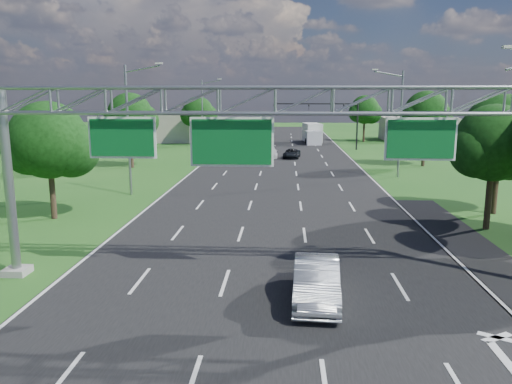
# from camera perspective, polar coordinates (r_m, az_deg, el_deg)

# --- Properties ---
(ground) EXTENTS (220.00, 220.00, 0.00)m
(ground) POSITION_cam_1_polar(r_m,az_deg,el_deg) (38.87, 2.32, -0.49)
(ground) COLOR #1E5118
(ground) RESTS_ON ground
(road) EXTENTS (18.00, 180.00, 0.02)m
(road) POSITION_cam_1_polar(r_m,az_deg,el_deg) (38.87, 2.32, -0.49)
(road) COLOR black
(road) RESTS_ON ground
(road_flare) EXTENTS (3.00, 30.00, 0.02)m
(road_flare) POSITION_cam_1_polar(r_m,az_deg,el_deg) (25.27, 25.62, -7.88)
(road_flare) COLOR black
(road_flare) RESTS_ON ground
(sign_gantry) EXTENTS (23.50, 1.00, 9.56)m
(sign_gantry) POSITION_cam_1_polar(r_m,az_deg,el_deg) (20.12, 2.45, 8.68)
(sign_gantry) COLOR gray
(sign_gantry) RESTS_ON ground
(traffic_signal) EXTENTS (12.21, 0.24, 7.00)m
(traffic_signal) POSITION_cam_1_polar(r_m,az_deg,el_deg) (73.46, 8.79, 8.82)
(traffic_signal) COLOR black
(traffic_signal) RESTS_ON ground
(streetlight_l_near) EXTENTS (2.97, 0.22, 10.16)m
(streetlight_l_near) POSITION_cam_1_polar(r_m,az_deg,el_deg) (39.99, -14.17, 7.58)
(streetlight_l_near) COLOR gray
(streetlight_l_near) RESTS_ON ground
(streetlight_l_far) EXTENTS (2.97, 0.22, 10.16)m
(streetlight_l_far) POSITION_cam_1_polar(r_m,az_deg,el_deg) (74.10, -6.01, 9.23)
(streetlight_l_far) COLOR gray
(streetlight_l_far) RESTS_ON ground
(streetlight_r_mid) EXTENTS (2.97, 0.22, 10.16)m
(streetlight_r_mid) POSITION_cam_1_polar(r_m,az_deg,el_deg) (49.31, 15.98, 8.06)
(streetlight_r_mid) COLOR gray
(streetlight_r_mid) RESTS_ON ground
(tree_verge_la) EXTENTS (5.76, 4.80, 7.40)m
(tree_verge_la) POSITION_cam_1_polar(r_m,az_deg,el_deg) (33.61, -22.46, 5.11)
(tree_verge_la) COLOR #2D2116
(tree_verge_la) RESTS_ON ground
(tree_verge_lb) EXTENTS (5.76, 4.80, 8.06)m
(tree_verge_lb) POSITION_cam_1_polar(r_m,az_deg,el_deg) (55.71, -14.11, 8.26)
(tree_verge_lb) COLOR #2D2116
(tree_verge_lb) RESTS_ON ground
(tree_verge_lc) EXTENTS (5.76, 4.80, 7.62)m
(tree_verge_lc) POSITION_cam_1_polar(r_m,az_deg,el_deg) (79.36, -6.58, 8.88)
(tree_verge_lc) COLOR #2D2116
(tree_verge_lc) RESTS_ON ground
(tree_verge_rd) EXTENTS (5.76, 4.80, 8.28)m
(tree_verge_rd) POSITION_cam_1_polar(r_m,az_deg,el_deg) (58.25, 18.91, 8.32)
(tree_verge_rd) COLOR #2D2116
(tree_verge_rd) RESTS_ON ground
(tree_verge_re) EXTENTS (5.76, 4.80, 7.84)m
(tree_verge_re) POSITION_cam_1_polar(r_m,az_deg,el_deg) (87.21, 12.36, 9.03)
(tree_verge_re) COLOR #2D2116
(tree_verge_re) RESTS_ON ground
(building_left) EXTENTS (14.00, 10.00, 5.00)m
(building_left) POSITION_cam_1_polar(r_m,az_deg,el_deg) (89.18, -11.46, 7.36)
(building_left) COLOR #9D9483
(building_left) RESTS_ON ground
(building_right) EXTENTS (12.00, 9.00, 4.00)m
(building_right) POSITION_cam_1_polar(r_m,az_deg,el_deg) (93.25, 17.98, 6.89)
(building_right) COLOR #9D9483
(building_right) RESTS_ON ground
(silver_sedan) EXTENTS (1.92, 4.91, 1.59)m
(silver_sedan) POSITION_cam_1_polar(r_m,az_deg,el_deg) (19.29, 6.92, -10.06)
(silver_sedan) COLOR #ACB2B8
(silver_sedan) RESTS_ON ground
(car_queue_a) EXTENTS (2.17, 4.88, 1.39)m
(car_queue_a) POSITION_cam_1_polar(r_m,az_deg,el_deg) (63.41, 1.55, 4.58)
(car_queue_a) COLOR silver
(car_queue_a) RESTS_ON ground
(car_queue_b) EXTENTS (2.37, 4.34, 1.15)m
(car_queue_b) POSITION_cam_1_polar(r_m,az_deg,el_deg) (62.98, 4.11, 4.41)
(car_queue_b) COLOR black
(car_queue_b) RESTS_ON ground
(car_queue_c) EXTENTS (2.12, 4.55, 1.51)m
(car_queue_c) POSITION_cam_1_polar(r_m,az_deg,el_deg) (68.13, -1.07, 5.07)
(car_queue_c) COLOR black
(car_queue_c) RESTS_ON ground
(box_truck) EXTENTS (3.18, 8.71, 3.21)m
(box_truck) POSITION_cam_1_polar(r_m,az_deg,el_deg) (83.79, 6.46, 6.64)
(box_truck) COLOR silver
(box_truck) RESTS_ON ground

